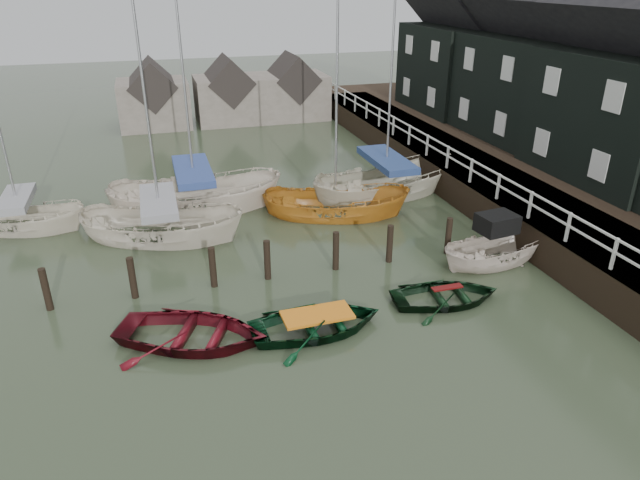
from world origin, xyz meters
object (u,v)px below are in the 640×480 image
object	(u,v)px
sailboat_b	(196,207)
sailboat_d	(385,193)
sailboat_e	(23,227)
motorboat	(495,260)
rowboat_dkgreen	(446,302)
sailboat_c	(335,214)
rowboat_red	(193,342)
sailboat_a	(163,236)
rowboat_green	(317,331)

from	to	relation	value
sailboat_b	sailboat_d	size ratio (longest dim) A/B	0.94
sailboat_d	sailboat_e	world-z (taller)	sailboat_d
motorboat	sailboat_b	distance (m)	12.76
rowboat_dkgreen	sailboat_c	xyz separation A→B (m)	(-1.11, 7.78, 0.01)
sailboat_b	sailboat_e	world-z (taller)	sailboat_b
rowboat_red	sailboat_b	distance (m)	10.22
motorboat	sailboat_a	world-z (taller)	sailboat_a
rowboat_green	sailboat_d	world-z (taller)	sailboat_d
rowboat_green	motorboat	world-z (taller)	motorboat
sailboat_c	sailboat_b	bearing A→B (deg)	85.88
rowboat_dkgreen	sailboat_d	world-z (taller)	sailboat_d
rowboat_green	sailboat_a	xyz separation A→B (m)	(-3.96, 7.85, 0.06)
rowboat_green	sailboat_d	size ratio (longest dim) A/B	0.32
rowboat_green	sailboat_a	size ratio (longest dim) A/B	0.33
motorboat	sailboat_c	distance (m)	7.13
sailboat_d	motorboat	bearing A→B (deg)	-178.32
rowboat_red	motorboat	world-z (taller)	motorboat
rowboat_dkgreen	sailboat_e	world-z (taller)	sailboat_e
rowboat_red	sailboat_d	xyz separation A→B (m)	(9.68, 9.39, 0.06)
rowboat_red	rowboat_green	world-z (taller)	rowboat_red
sailboat_b	sailboat_e	bearing A→B (deg)	101.30
sailboat_b	sailboat_e	size ratio (longest dim) A/B	1.08
rowboat_red	motorboat	xyz separation A→B (m)	(10.77, 1.87, 0.09)
rowboat_dkgreen	sailboat_d	size ratio (longest dim) A/B	0.29
sailboat_a	sailboat_c	distance (m)	7.17
motorboat	sailboat_e	size ratio (longest dim) A/B	0.44
rowboat_green	motorboat	distance (m)	7.65
sailboat_c	sailboat_d	distance (m)	3.43
rowboat_dkgreen	sailboat_c	distance (m)	7.86
rowboat_red	motorboat	bearing A→B (deg)	-55.25
motorboat	sailboat_e	distance (m)	18.47
motorboat	sailboat_b	xyz separation A→B (m)	(-9.69, 8.29, -0.04)
motorboat	sailboat_a	size ratio (longest dim) A/B	0.39
sailboat_e	sailboat_d	bearing A→B (deg)	-71.60
rowboat_red	sailboat_d	bearing A→B (deg)	-20.95
motorboat	sailboat_d	size ratio (longest dim) A/B	0.38
sailboat_a	sailboat_e	world-z (taller)	sailboat_a
rowboat_red	sailboat_d	world-z (taller)	sailboat_d
sailboat_b	rowboat_red	bearing A→B (deg)	-176.69
sailboat_d	rowboat_red	bearing A→B (deg)	127.55
sailboat_c	rowboat_dkgreen	bearing A→B (deg)	-152.43
sailboat_a	sailboat_e	bearing A→B (deg)	87.31
motorboat	sailboat_c	bearing A→B (deg)	27.97
sailboat_e	sailboat_b	bearing A→B (deg)	-67.66
sailboat_d	sailboat_b	bearing A→B (deg)	78.30
motorboat	rowboat_dkgreen	bearing A→B (deg)	116.05
sailboat_a	sailboat_d	world-z (taller)	sailboat_d
rowboat_green	sailboat_a	distance (m)	8.79
sailboat_b	rowboat_dkgreen	bearing A→B (deg)	-137.32
rowboat_dkgreen	sailboat_e	bearing A→B (deg)	60.13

